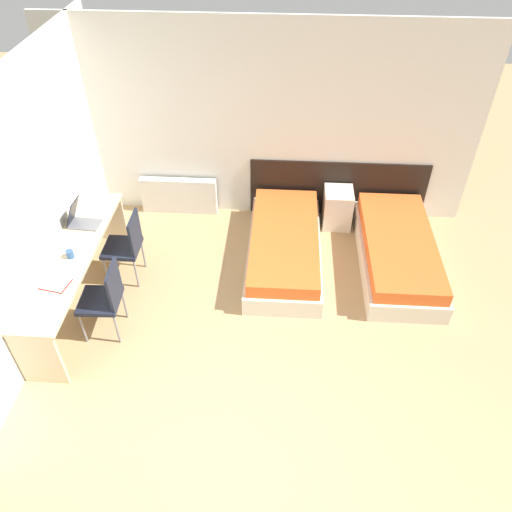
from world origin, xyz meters
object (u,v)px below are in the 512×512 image
at_px(nightstand, 337,208).
at_px(laptop, 81,220).
at_px(bed_near_door, 397,252).
at_px(chair_near_laptop, 126,244).
at_px(bed_near_window, 284,247).
at_px(chair_near_notebook, 105,296).

relative_size(nightstand, laptop, 1.48).
bearing_deg(bed_near_door, chair_near_laptop, -172.42).
relative_size(bed_near_window, laptop, 5.54).
height_order(chair_near_laptop, laptop, laptop).
height_order(chair_near_notebook, laptop, laptop).
bearing_deg(laptop, nightstand, 24.54).
bearing_deg(chair_near_laptop, chair_near_notebook, -89.88).
bearing_deg(chair_near_notebook, bed_near_window, 32.77).
distance_m(bed_near_window, laptop, 2.50).
height_order(nightstand, chair_near_notebook, chair_near_notebook).
relative_size(bed_near_window, chair_near_laptop, 2.22).
height_order(bed_near_window, nightstand, nightstand).
xyz_separation_m(nightstand, chair_near_laptop, (-2.61, -1.26, 0.25)).
bearing_deg(bed_near_door, laptop, -174.47).
relative_size(bed_near_door, nightstand, 3.75).
xyz_separation_m(bed_near_window, chair_near_laptop, (-1.89, -0.44, 0.31)).
distance_m(bed_near_window, bed_near_door, 1.44).
bearing_deg(laptop, bed_near_window, 12.49).
bearing_deg(nightstand, bed_near_window, -131.34).
bearing_deg(nightstand, chair_near_notebook, -140.66).
xyz_separation_m(bed_near_window, laptop, (-2.40, -0.37, 0.60)).
xyz_separation_m(bed_near_window, nightstand, (0.72, 0.82, 0.07)).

